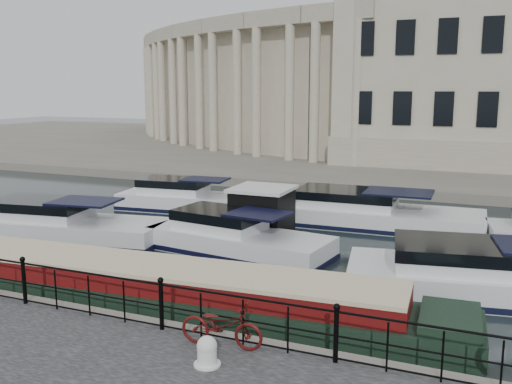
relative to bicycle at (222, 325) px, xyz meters
The scene contains 9 objects.
ground_plane 3.16m from the bicycle, 122.96° to the left, with size 160.00×160.00×0.00m, color black.
far_bank 41.55m from the bicycle, 92.25° to the left, with size 120.00×42.00×0.55m, color #6B665B.
railing 1.66m from the bicycle, behind, with size 24.14×0.14×1.22m.
civic_building 37.79m from the bicycle, 94.04° to the left, with size 53.55×31.84×16.85m.
bicycle is the anchor object (origin of this frame).
mooring_bollard 0.87m from the bicycle, 83.43° to the right, with size 0.53×0.53×0.60m.
narrowboat 4.17m from the bicycle, 141.90° to the left, with size 16.81×3.22×1.61m.
harbour_hut 10.51m from the bicycle, 107.66° to the left, with size 3.06×2.55×2.19m.
cabin_cruisers 10.47m from the bicycle, 97.90° to the left, with size 26.08×10.91×1.99m.
Camera 1 is at (6.63, -12.51, 5.90)m, focal length 40.00 mm.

